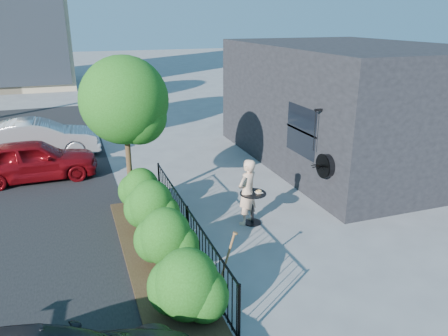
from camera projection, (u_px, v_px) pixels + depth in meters
name	position (u px, v px, depth m)	size (l,w,h in m)	color
ground	(252.00, 241.00, 9.99)	(120.00, 120.00, 0.00)	gray
shop_building	(348.00, 104.00, 15.07)	(6.22, 9.00, 4.00)	black
fence	(188.00, 229.00, 9.33)	(0.05, 6.05, 1.10)	black
planting_bed	(157.00, 256.00, 9.28)	(1.30, 6.00, 0.08)	#382616
shrubs	(159.00, 225.00, 9.18)	(1.10, 5.60, 1.24)	#1F4E11
patio_tree	(127.00, 106.00, 10.82)	(2.20, 2.20, 3.94)	#3F2B19
cafe_table	(253.00, 202.00, 10.66)	(0.65, 0.65, 0.87)	black
woman	(247.00, 192.00, 10.57)	(0.61, 0.40, 1.66)	#E2B392
shovel	(225.00, 267.00, 7.94)	(0.43, 0.16, 1.25)	brown
car_red	(33.00, 160.00, 13.53)	(1.52, 3.78, 1.29)	maroon
car_silver	(38.00, 139.00, 15.67)	(1.47, 4.22, 1.39)	#B5B5BA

